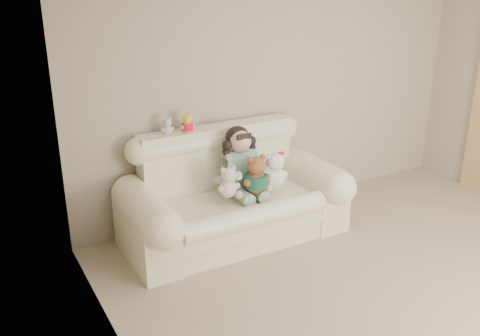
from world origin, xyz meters
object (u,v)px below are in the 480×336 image
(seated_child, at_px, (240,160))
(cream_teddy, at_px, (228,179))
(white_cat, at_px, (274,167))
(sofa, at_px, (235,188))
(brown_teddy, at_px, (256,171))

(seated_child, distance_m, cream_teddy, 0.31)
(seated_child, bearing_deg, white_cat, -38.21)
(sofa, relative_size, white_cat, 4.93)
(sofa, distance_m, cream_teddy, 0.24)
(seated_child, relative_size, white_cat, 1.56)
(cream_teddy, bearing_deg, white_cat, -15.25)
(sofa, bearing_deg, brown_teddy, -49.77)
(cream_teddy, bearing_deg, sofa, 29.93)
(brown_teddy, bearing_deg, seated_child, 74.81)
(seated_child, xyz_separation_m, white_cat, (0.24, -0.22, -0.04))
(brown_teddy, height_order, white_cat, brown_teddy)
(brown_teddy, relative_size, cream_teddy, 1.25)
(seated_child, bearing_deg, sofa, -135.99)
(seated_child, height_order, cream_teddy, seated_child)
(brown_teddy, bearing_deg, cream_teddy, 147.17)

